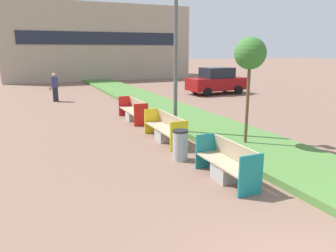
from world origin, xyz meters
name	(u,v)px	position (x,y,z in m)	size (l,w,h in m)	color
planter_grass_strip	(174,112)	(3.20, 12.00, 0.09)	(2.80, 120.00, 0.18)	#4C7A38
building_backdrop	(96,43)	(4.00, 34.40, 3.76)	(18.74, 7.98, 7.52)	tan
bench_teal_frame	(227,166)	(0.94, 3.91, 0.36)	(0.65, 1.96, 0.94)	#9E9B96
bench_yellow_frame	(166,130)	(0.94, 7.75, 0.38)	(0.65, 2.43, 0.94)	#9E9B96
bench_red_frame	(133,112)	(0.94, 11.42, 0.38)	(0.65, 2.41, 0.94)	#9E9B96
litter_bin	(180,145)	(0.54, 5.71, 0.44)	(0.46, 0.46, 0.89)	#9EA0A5
street_lamp_post	(176,26)	(1.55, 8.26, 3.88)	(0.24, 0.44, 7.01)	#56595B
sapling_tree_near	(250,55)	(3.00, 5.96, 2.96)	(0.98, 0.98, 3.50)	brown
pedestrian_walking	(55,87)	(-1.79, 18.50, 0.88)	(0.53, 0.24, 1.73)	#232633
parked_car_distant	(217,81)	(9.05, 17.57, 0.91)	(4.27, 2.00, 1.86)	maroon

